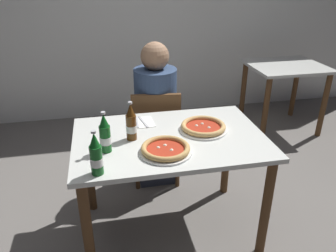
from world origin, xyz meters
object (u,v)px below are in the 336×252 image
at_px(napkin_with_cutlery, 140,122).
at_px(diner_seated, 156,118).
at_px(beer_bottle_left, 96,156).
at_px(beer_bottle_right, 131,124).
at_px(chair_behind_table, 156,132).
at_px(dining_table_background, 284,79).
at_px(dining_table_main, 170,152).
at_px(beer_bottle_center, 105,135).
at_px(pizza_margherita_near, 203,127).
at_px(pizza_marinara_far, 165,149).

bearing_deg(napkin_with_cutlery, diner_seated, 67.20).
xyz_separation_m(beer_bottle_left, beer_bottle_right, (0.21, 0.34, 0.00)).
bearing_deg(chair_behind_table, dining_table_background, -147.41).
bearing_deg(beer_bottle_left, dining_table_main, 36.22).
bearing_deg(beer_bottle_center, beer_bottle_right, 36.67).
distance_m(dining_table_main, pizza_margherita_near, 0.28).
bearing_deg(pizza_margherita_near, dining_table_main, -168.24).
xyz_separation_m(dining_table_main, napkin_with_cutlery, (-0.15, 0.24, 0.12)).
height_order(dining_table_main, chair_behind_table, chair_behind_table).
height_order(chair_behind_table, pizza_margherita_near, chair_behind_table).
bearing_deg(dining_table_main, napkin_with_cutlery, 122.79).
height_order(diner_seated, beer_bottle_center, diner_seated).
bearing_deg(chair_behind_table, dining_table_main, 94.75).
xyz_separation_m(pizza_marinara_far, napkin_with_cutlery, (-0.09, 0.43, -0.02)).
bearing_deg(dining_table_main, diner_seated, 87.99).
bearing_deg(chair_behind_table, beer_bottle_left, 69.89).
relative_size(dining_table_background, napkin_with_cutlery, 4.23).
distance_m(diner_seated, dining_table_background, 1.74).
height_order(chair_behind_table, napkin_with_cutlery, chair_behind_table).
relative_size(pizza_marinara_far, napkin_with_cutlery, 1.62).
xyz_separation_m(beer_bottle_right, napkin_with_cutlery, (0.08, 0.22, -0.10)).
bearing_deg(beer_bottle_right, beer_bottle_left, -121.71).
xyz_separation_m(chair_behind_table, beer_bottle_right, (-0.25, -0.59, 0.37)).
distance_m(dining_table_main, beer_bottle_right, 0.32).
xyz_separation_m(dining_table_background, beer_bottle_center, (-1.99, -1.50, 0.26)).
xyz_separation_m(chair_behind_table, napkin_with_cutlery, (-0.17, -0.37, 0.27)).
height_order(dining_table_main, beer_bottle_right, beer_bottle_right).
xyz_separation_m(beer_bottle_left, napkin_with_cutlery, (0.29, 0.57, -0.10)).
bearing_deg(dining_table_background, beer_bottle_left, -139.89).
height_order(beer_bottle_left, beer_bottle_right, same).
relative_size(beer_bottle_right, napkin_with_cutlery, 1.31).
relative_size(pizza_marinara_far, beer_bottle_center, 1.24).
bearing_deg(diner_seated, beer_bottle_left, -115.52).
bearing_deg(pizza_marinara_far, beer_bottle_right, 130.25).
height_order(diner_seated, beer_bottle_right, diner_seated).
distance_m(pizza_margherita_near, pizza_marinara_far, 0.38).
relative_size(chair_behind_table, pizza_margherita_near, 2.69).
height_order(pizza_marinara_far, beer_bottle_right, beer_bottle_right).
relative_size(dining_table_background, beer_bottle_center, 3.24).
bearing_deg(pizza_margherita_near, napkin_with_cutlery, 153.95).
bearing_deg(beer_bottle_right, dining_table_main, -3.77).
distance_m(pizza_margherita_near, beer_bottle_center, 0.65).
distance_m(dining_table_main, diner_seated, 0.66).
relative_size(dining_table_main, dining_table_background, 1.50).
height_order(chair_behind_table, dining_table_background, chair_behind_table).
relative_size(chair_behind_table, beer_bottle_left, 3.44).
distance_m(dining_table_background, pizza_margherita_near, 1.92).
bearing_deg(dining_table_background, beer_bottle_center, -143.07).
distance_m(dining_table_main, beer_bottle_left, 0.60).
bearing_deg(dining_table_background, napkin_with_cutlery, -146.58).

